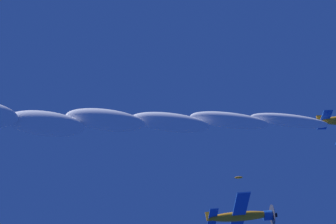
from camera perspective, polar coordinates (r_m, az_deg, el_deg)
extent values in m
cube|color=#194CB2|center=(78.28, 12.10, -0.60)|extent=(2.30, 2.93, 1.62)
cube|color=orange|center=(78.76, 11.92, -0.61)|extent=(1.25, 1.15, 1.20)
ellipsoid|color=orange|center=(82.53, 5.61, -8.07)|extent=(6.75, 4.52, 2.42)
cylinder|color=#194CB2|center=(83.43, 7.75, -7.97)|extent=(1.42, 1.76, 1.57)
cone|color=black|center=(83.64, 8.21, -7.95)|extent=(0.93, 0.96, 0.79)
cylinder|color=#3F3F47|center=(83.59, 8.10, -7.95)|extent=(1.32, 2.93, 3.16)
cube|color=#194CB2|center=(82.30, 5.49, -8.10)|extent=(5.52, 7.79, 3.74)
ellipsoid|color=orange|center=(81.63, 5.51, -5.09)|extent=(0.97, 0.74, 0.47)
cube|color=#194CB2|center=(81.82, 3.50, -8.15)|extent=(2.35, 3.00, 1.45)
cube|color=orange|center=(82.31, 3.37, -8.09)|extent=(1.15, 1.10, 1.28)
ellipsoid|color=#1E232D|center=(83.02, 5.74, -8.01)|extent=(1.78, 1.58, 1.13)
ellipsoid|color=white|center=(76.91, 9.42, -0.67)|extent=(7.69, 5.32, 2.35)
ellipsoid|color=white|center=(75.39, 4.79, -0.65)|extent=(7.87, 5.59, 2.64)
ellipsoid|color=white|center=(74.11, 0.17, -0.81)|extent=(8.05, 5.85, 2.92)
ellipsoid|color=white|center=(73.47, -4.92, -0.62)|extent=(8.23, 6.12, 3.20)
ellipsoid|color=white|center=(73.37, -9.56, -0.89)|extent=(8.41, 6.38, 3.49)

